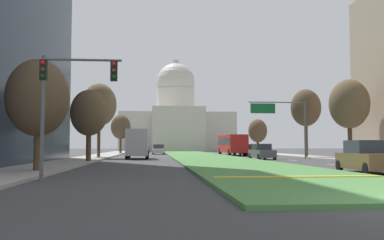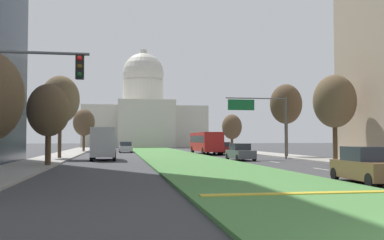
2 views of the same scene
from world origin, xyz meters
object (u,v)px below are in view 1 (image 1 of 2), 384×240
at_px(street_tree_right_far, 306,108).
at_px(sedan_very_far, 144,149).
at_px(overhead_guide_sign, 283,117).
at_px(traffic_light_near_left, 64,89).
at_px(street_tree_right_mid, 349,104).
at_px(street_tree_left_far, 99,105).
at_px(street_tree_left_near, 38,98).
at_px(sedan_far_horizon, 158,150).
at_px(sedan_distant, 248,150).
at_px(city_bus, 232,143).
at_px(street_tree_right_distant, 258,131).
at_px(capitol_building, 176,124).
at_px(sedan_lead_stopped, 367,158).
at_px(box_truck_delivery, 138,144).
at_px(street_tree_left_distant, 121,127).
at_px(sedan_midblock, 262,152).
at_px(street_tree_left_mid, 89,113).

xyz_separation_m(street_tree_right_far, sedan_very_far, (-20.11, 33.10, -5.14)).
bearing_deg(overhead_guide_sign, traffic_light_near_left, -122.79).
xyz_separation_m(street_tree_right_mid, street_tree_right_far, (-0.45, 10.36, 0.54)).
relative_size(street_tree_left_far, sedan_very_far, 2.04).
height_order(street_tree_left_near, sedan_far_horizon, street_tree_left_near).
height_order(overhead_guide_sign, sedan_distant, overhead_guide_sign).
xyz_separation_m(street_tree_left_near, city_bus, (17.65, 37.73, -2.26)).
bearing_deg(street_tree_right_distant, street_tree_left_near, -115.99).
xyz_separation_m(capitol_building, sedan_lead_stopped, (5.31, -95.69, -6.66)).
xyz_separation_m(capitol_building, street_tree_left_far, (-12.39, -68.19, -1.33)).
xyz_separation_m(traffic_light_near_left, box_truck_delivery, (1.96, 28.71, -2.12)).
distance_m(street_tree_left_far, city_bus, 21.70).
bearing_deg(sedan_very_far, overhead_guide_sign, -65.70).
xyz_separation_m(sedan_far_horizon, box_truck_delivery, (-2.53, -23.20, 0.91)).
relative_size(capitol_building, street_tree_right_mid, 3.83).
relative_size(traffic_light_near_left, sedan_far_horizon, 1.19).
distance_m(street_tree_left_near, street_tree_left_distant, 50.90).
relative_size(box_truck_delivery, city_bus, 0.58).
distance_m(street_tree_left_far, box_truck_delivery, 6.95).
height_order(traffic_light_near_left, street_tree_right_far, street_tree_right_far).
distance_m(traffic_light_near_left, city_bus, 45.85).
height_order(street_tree_left_near, street_tree_left_distant, street_tree_left_distant).
relative_size(sedan_lead_stopped, sedan_far_horizon, 1.04).
distance_m(traffic_light_near_left, sedan_midblock, 30.35).
distance_m(street_tree_left_near, street_tree_left_mid, 13.57).
xyz_separation_m(street_tree_right_distant, sedan_far_horizon, (-17.77, -4.45, -3.30)).
bearing_deg(street_tree_right_mid, traffic_light_near_left, -136.87).
bearing_deg(sedan_far_horizon, capitol_building, 83.65).
height_order(traffic_light_near_left, city_bus, traffic_light_near_left).
bearing_deg(street_tree_right_mid, sedan_midblock, 144.53).
bearing_deg(street_tree_right_far, street_tree_right_mid, -87.52).
distance_m(overhead_guide_sign, sedan_midblock, 5.38).
bearing_deg(capitol_building, sedan_far_horizon, -96.35).
bearing_deg(sedan_lead_stopped, city_bus, 90.00).
bearing_deg(sedan_very_far, box_truck_delivery, -89.78).
bearing_deg(sedan_very_far, capitol_building, 77.23).
bearing_deg(box_truck_delivery, traffic_light_near_left, -93.91).
xyz_separation_m(street_tree_right_mid, sedan_lead_stopped, (-7.26, -16.99, -4.60)).
distance_m(street_tree_right_mid, street_tree_right_distant, 35.42).
bearing_deg(overhead_guide_sign, street_tree_left_mid, -155.42).
bearing_deg(street_tree_right_mid, box_truck_delivery, 159.25).
bearing_deg(sedan_far_horizon, traffic_light_near_left, -94.95).
xyz_separation_m(street_tree_left_mid, sedan_lead_stopped, (16.97, -15.07, -3.42)).
bearing_deg(traffic_light_near_left, street_tree_left_distant, 92.06).
xyz_separation_m(sedan_midblock, city_bus, (-0.01, 17.10, 0.99)).
bearing_deg(sedan_very_far, street_tree_right_mid, -64.68).
height_order(capitol_building, street_tree_left_mid, capitol_building).
relative_size(street_tree_left_mid, sedan_far_horizon, 1.43).
bearing_deg(box_truck_delivery, street_tree_left_mid, -111.52).
bearing_deg(box_truck_delivery, street_tree_right_far, 7.47).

